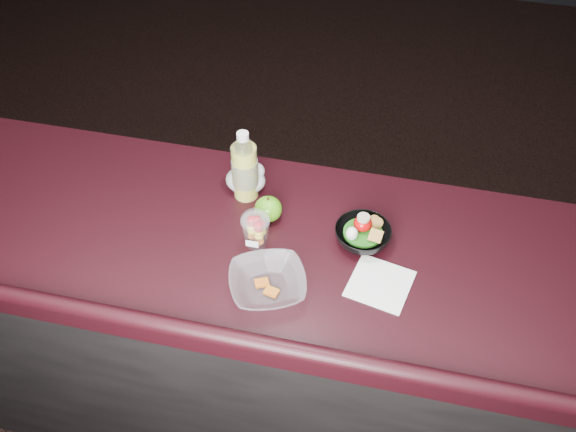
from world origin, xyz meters
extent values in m
cube|color=black|center=(0.00, 0.30, 0.49)|extent=(4.00, 0.65, 0.98)
cube|color=black|center=(0.00, 0.30, 1.00)|extent=(4.06, 0.71, 0.04)
cylinder|color=gold|center=(0.02, 0.47, 1.11)|extent=(0.07, 0.07, 0.19)
cylinder|color=white|center=(0.02, 0.47, 1.11)|extent=(0.08, 0.08, 0.19)
cone|color=white|center=(0.02, 0.47, 1.22)|extent=(0.07, 0.07, 0.03)
cylinder|color=white|center=(0.02, 0.47, 1.25)|extent=(0.04, 0.04, 0.02)
cylinder|color=#072D99|center=(0.02, 0.47, 1.11)|extent=(0.08, 0.08, 0.09)
ellipsoid|color=white|center=(0.10, 0.28, 1.12)|extent=(0.08, 0.08, 0.05)
ellipsoid|color=#3B9210|center=(0.11, 0.39, 1.06)|extent=(0.08, 0.08, 0.08)
cylinder|color=black|center=(0.11, 0.39, 1.10)|extent=(0.01, 0.01, 0.01)
ellipsoid|color=silver|center=(0.01, 0.50, 1.06)|extent=(0.13, 0.10, 0.07)
sphere|color=silver|center=(0.04, 0.51, 1.09)|extent=(0.05, 0.05, 0.05)
imported|color=black|center=(0.40, 0.36, 1.05)|extent=(0.20, 0.20, 0.05)
cylinder|color=#0F470C|center=(0.40, 0.36, 1.06)|extent=(0.11, 0.11, 0.01)
ellipsoid|color=#B10707|center=(0.39, 0.37, 1.08)|extent=(0.05, 0.05, 0.05)
cylinder|color=beige|center=(0.39, 0.37, 1.10)|extent=(0.04, 0.04, 0.01)
ellipsoid|color=white|center=(0.37, 0.33, 1.07)|extent=(0.03, 0.03, 0.04)
imported|color=silver|center=(0.18, 0.13, 1.05)|extent=(0.27, 0.27, 0.05)
cube|color=#990F0C|center=(0.16, 0.14, 1.03)|extent=(0.05, 0.04, 0.01)
cube|color=#990F0C|center=(0.19, 0.12, 1.03)|extent=(0.04, 0.04, 0.01)
cube|color=white|center=(0.47, 0.21, 1.02)|extent=(0.19, 0.19, 0.00)
camera|label=1|loc=(0.46, -0.89, 2.41)|focal=40.00mm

